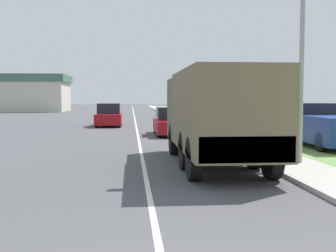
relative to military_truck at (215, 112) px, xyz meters
name	(u,v)px	position (x,y,z in m)	size (l,w,h in m)	color
ground_plane	(135,118)	(-2.21, 30.67, -1.66)	(180.00, 180.00, 0.00)	#4C4C4F
lane_centre_stripe	(135,118)	(-2.21, 30.67, -1.65)	(0.12, 120.00, 0.00)	silver
sidewalk_right	(178,117)	(2.29, 30.67, -1.60)	(1.80, 120.00, 0.12)	#ADAAA3
grass_strip_right	(220,118)	(6.69, 30.67, -1.65)	(7.00, 120.00, 0.02)	#6B9347
military_truck	(215,112)	(0.00, 0.00, 0.00)	(2.33, 7.44, 2.88)	#474C38
car_nearest_ahead	(171,123)	(-0.31, 10.77, -0.96)	(1.85, 4.48, 1.55)	maroon
car_second_ahead	(109,116)	(-4.20, 18.45, -0.91)	(1.85, 4.38, 1.68)	maroon
pickup_truck	(321,126)	(5.58, 4.67, -0.76)	(2.01, 5.35, 1.83)	navy
lamp_post	(296,21)	(2.33, -0.44, 2.73)	(1.69, 0.24, 7.19)	gray
building_distant	(15,93)	(-20.20, 53.10, 1.13)	(16.11, 9.80, 5.51)	beige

